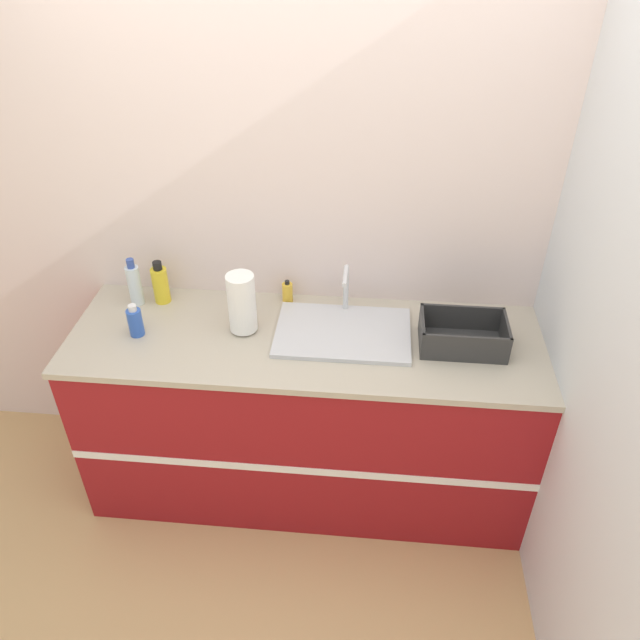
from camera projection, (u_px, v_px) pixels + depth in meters
name	position (u px, v px, depth m)	size (l,w,h in m)	color
ground_plane	(301.00, 533.00, 2.97)	(12.00, 12.00, 0.00)	tan
wall_back	(314.00, 221.00, 2.76)	(4.44, 0.06, 2.60)	silver
wall_right	(576.00, 276.00, 2.39)	(0.06, 2.66, 2.60)	silver
counter_cabinet	(308.00, 414.00, 2.96)	(2.06, 0.68, 0.93)	maroon
sink	(343.00, 330.00, 2.71)	(0.58, 0.39, 0.25)	silver
paper_towel_roll	(242.00, 303.00, 2.65)	(0.12, 0.12, 0.28)	#4C4C51
dish_rack	(463.00, 337.00, 2.62)	(0.36, 0.23, 0.13)	#2D2D2D
bottle_clear	(135.00, 284.00, 2.85)	(0.06, 0.06, 0.23)	silver
bottle_yellow	(161.00, 284.00, 2.87)	(0.07, 0.07, 0.21)	yellow
bottle_blue	(135.00, 322.00, 2.67)	(0.06, 0.06, 0.15)	#2D56B7
soap_dispenser	(287.00, 293.00, 2.89)	(0.05, 0.05, 0.11)	gold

